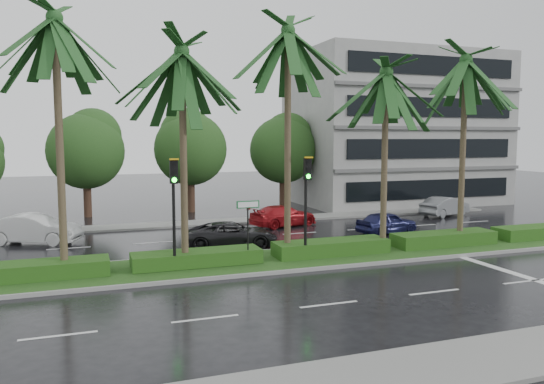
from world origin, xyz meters
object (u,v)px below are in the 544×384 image
object	(u,v)px
car_red	(283,216)
car_grey	(445,206)
street_sign	(248,216)
car_white	(34,229)
signal_median_left	(174,198)
car_blue	(387,222)
car_darkgrey	(232,234)

from	to	relation	value
car_red	car_grey	size ratio (longest dim) A/B	1.08
car_red	car_grey	distance (m)	11.82
street_sign	car_white	bearing A→B (deg)	136.01
car_grey	signal_median_left	bearing A→B (deg)	96.39
signal_median_left	car_white	world-z (taller)	signal_median_left
street_sign	car_blue	size ratio (longest dim) A/B	0.72
car_red	car_blue	bearing A→B (deg)	-149.36
signal_median_left	car_red	xyz separation A→B (m)	(8.00, 9.25, -2.37)
car_white	car_darkgrey	world-z (taller)	car_white
car_white	signal_median_left	bearing A→B (deg)	-124.79
street_sign	car_grey	distance (m)	19.26
car_darkgrey	car_blue	bearing A→B (deg)	-74.70
car_grey	car_white	bearing A→B (deg)	73.00
signal_median_left	car_darkgrey	xyz separation A→B (m)	(3.50, 4.41, -2.39)
car_white	car_blue	size ratio (longest dim) A/B	1.24
street_sign	car_white	world-z (taller)	street_sign
car_red	car_blue	xyz separation A→B (m)	(4.50, -4.25, -0.01)
car_red	car_blue	distance (m)	6.19
street_sign	car_red	bearing A→B (deg)	61.13
signal_median_left	car_darkgrey	world-z (taller)	signal_median_left
street_sign	car_grey	xyz separation A→B (m)	(16.82, 9.28, -1.47)
car_darkgrey	car_grey	bearing A→B (deg)	-61.28
signal_median_left	car_red	distance (m)	12.46
street_sign	signal_median_left	bearing A→B (deg)	-176.53
signal_median_left	car_grey	world-z (taller)	signal_median_left
signal_median_left	car_white	bearing A→B (deg)	123.49
car_darkgrey	car_grey	xyz separation A→B (m)	(16.32, 5.05, 0.05)
car_darkgrey	car_red	world-z (taller)	car_red
car_blue	signal_median_left	bearing A→B (deg)	100.03
signal_median_left	car_blue	bearing A→B (deg)	21.82
car_white	car_grey	bearing A→B (deg)	-66.14
street_sign	car_red	world-z (taller)	street_sign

